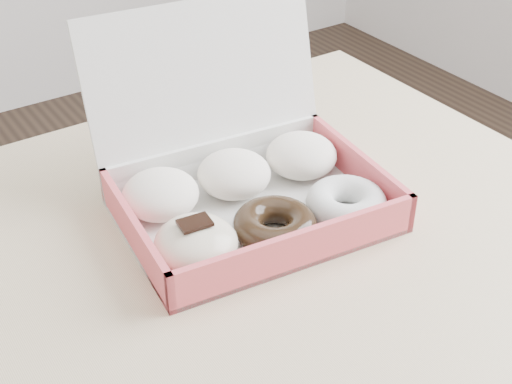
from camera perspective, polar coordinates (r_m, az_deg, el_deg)
table at (r=0.82m, az=-9.02°, el=-12.78°), size 1.20×0.80×0.75m
donut_box at (r=0.86m, az=-0.96°, el=0.49°), size 0.34×0.31×0.22m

